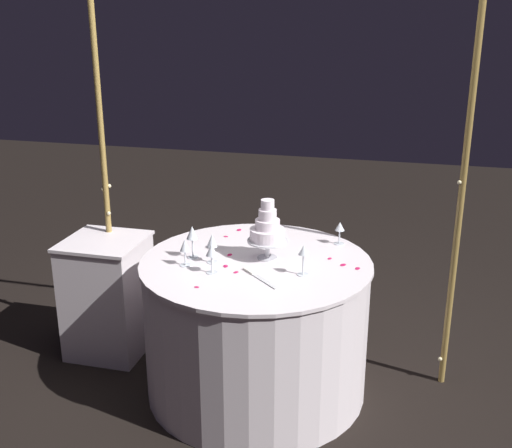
{
  "coord_description": "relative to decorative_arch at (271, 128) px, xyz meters",
  "views": [
    {
      "loc": [
        0.79,
        -3.06,
        2.08
      ],
      "look_at": [
        0.0,
        0.0,
        1.0
      ],
      "focal_mm": 44.27,
      "sensor_mm": 36.0,
      "label": 1
    }
  ],
  "objects": [
    {
      "name": "main_table",
      "position": [
        -0.0,
        -0.34,
        -1.06
      ],
      "size": [
        1.26,
        1.26,
        0.79
      ],
      "color": "white",
      "rests_on": "ground"
    },
    {
      "name": "rose_petal_4",
      "position": [
        -0.27,
        -0.01,
        -0.66
      ],
      "size": [
        0.03,
        0.02,
        0.0
      ],
      "primitive_type": "ellipsoid",
      "rotation": [
        0.0,
        0.0,
        3.01
      ],
      "color": "#C61951",
      "rests_on": "main_table"
    },
    {
      "name": "rose_petal_5",
      "position": [
        0.38,
        -0.2,
        -0.66
      ],
      "size": [
        0.03,
        0.04,
        0.0
      ],
      "primitive_type": "ellipsoid",
      "rotation": [
        0.0,
        0.0,
        1.27
      ],
      "color": "#C61951",
      "rests_on": "main_table"
    },
    {
      "name": "rose_petal_0",
      "position": [
        -0.06,
        -0.51,
        -0.66
      ],
      "size": [
        0.03,
        0.04,
        0.0
      ],
      "primitive_type": "ellipsoid",
      "rotation": [
        0.0,
        0.0,
        4.14
      ],
      "color": "#C61951",
      "rests_on": "main_table"
    },
    {
      "name": "ground_plane",
      "position": [
        -0.0,
        -0.34,
        -1.45
      ],
      "size": [
        12.0,
        12.0,
        0.0
      ],
      "primitive_type": "plane",
      "color": "black"
    },
    {
      "name": "rose_petal_6",
      "position": [
        0.54,
        -0.3,
        -0.66
      ],
      "size": [
        0.03,
        0.04,
        0.0
      ],
      "primitive_type": "ellipsoid",
      "rotation": [
        0.0,
        0.0,
        1.4
      ],
      "color": "#C61951",
      "rests_on": "main_table"
    },
    {
      "name": "tiered_cake",
      "position": [
        0.05,
        -0.28,
        -0.5
      ],
      "size": [
        0.22,
        0.22,
        0.33
      ],
      "color": "silver",
      "rests_on": "main_table"
    },
    {
      "name": "wine_glass_0",
      "position": [
        0.28,
        -0.45,
        -0.54
      ],
      "size": [
        0.06,
        0.06,
        0.16
      ],
      "color": "silver",
      "rests_on": "main_table"
    },
    {
      "name": "wine_glass_3",
      "position": [
        -0.35,
        -0.37,
        -0.53
      ],
      "size": [
        0.06,
        0.06,
        0.18
      ],
      "color": "silver",
      "rests_on": "main_table"
    },
    {
      "name": "wine_glass_4",
      "position": [
        -0.22,
        -0.41,
        -0.55
      ],
      "size": [
        0.06,
        0.06,
        0.16
      ],
      "color": "silver",
      "rests_on": "main_table"
    },
    {
      "name": "side_table",
      "position": [
        -1.01,
        -0.15,
        -1.08
      ],
      "size": [
        0.47,
        0.47,
        0.75
      ],
      "color": "white",
      "rests_on": "ground"
    },
    {
      "name": "rose_petal_2",
      "position": [
        -0.23,
        0.13,
        -0.66
      ],
      "size": [
        0.03,
        0.04,
        0.0
      ],
      "primitive_type": "ellipsoid",
      "rotation": [
        0.0,
        0.0,
        4.6
      ],
      "color": "#C61951",
      "rests_on": "main_table"
    },
    {
      "name": "rose_petal_7",
      "position": [
        -0.06,
        -0.02,
        -0.66
      ],
      "size": [
        0.04,
        0.04,
        0.0
      ],
      "primitive_type": "ellipsoid",
      "rotation": [
        0.0,
        0.0,
        1.03
      ],
      "color": "#C61951",
      "rests_on": "main_table"
    },
    {
      "name": "wine_glass_5",
      "position": [
        -0.35,
        -0.49,
        -0.56
      ],
      "size": [
        0.06,
        0.06,
        0.15
      ],
      "color": "silver",
      "rests_on": "main_table"
    },
    {
      "name": "rose_petal_10",
      "position": [
        0.46,
        -0.27,
        -0.66
      ],
      "size": [
        0.04,
        0.05,
        0.0
      ],
      "primitive_type": "ellipsoid",
      "rotation": [
        0.0,
        0.0,
        4.22
      ],
      "color": "#C61951",
      "rests_on": "main_table"
    },
    {
      "name": "cake_knife",
      "position": [
        0.06,
        -0.54,
        -0.66
      ],
      "size": [
        0.23,
        0.22,
        0.01
      ],
      "color": "silver",
      "rests_on": "main_table"
    },
    {
      "name": "rose_petal_8",
      "position": [
        -0.3,
        -0.16,
        -0.66
      ],
      "size": [
        0.03,
        0.03,
        0.0
      ],
      "primitive_type": "ellipsoid",
      "rotation": [
        0.0,
        0.0,
        1.09
      ],
      "color": "#C61951",
      "rests_on": "main_table"
    },
    {
      "name": "wine_glass_2",
      "position": [
        0.4,
        0.04,
        -0.57
      ],
      "size": [
        0.06,
        0.06,
        0.13
      ],
      "color": "silver",
      "rests_on": "main_table"
    },
    {
      "name": "rose_petal_3",
      "position": [
        -0.16,
        -0.28,
        -0.66
      ],
      "size": [
        0.03,
        0.04,
        0.0
      ],
      "primitive_type": "ellipsoid",
      "rotation": [
        0.0,
        0.0,
        1.47
      ],
      "color": "#C61951",
      "rests_on": "main_table"
    },
    {
      "name": "rose_petal_1",
      "position": [
        -0.14,
        -0.45,
        -0.66
      ],
      "size": [
        0.04,
        0.04,
        0.0
      ],
      "primitive_type": "ellipsoid",
      "rotation": [
        0.0,
        0.0,
        5.09
      ],
      "color": "#C61951",
      "rests_on": "main_table"
    },
    {
      "name": "rose_petal_9",
      "position": [
        -0.2,
        -0.73,
        -0.66
      ],
      "size": [
        0.03,
        0.02,
        0.0
      ],
      "primitive_type": "ellipsoid",
      "rotation": [
        0.0,
        0.0,
        6.15
      ],
      "color": "#C61951",
      "rests_on": "main_table"
    },
    {
      "name": "decorative_arch",
      "position": [
        0.0,
        0.0,
        0.0
      ],
      "size": [
        2.14,
        0.06,
        2.22
      ],
      "color": "olive",
      "rests_on": "ground"
    },
    {
      "name": "wine_glass_1",
      "position": [
        -0.18,
        -0.55,
        -0.55
      ],
      "size": [
        0.06,
        0.06,
        0.16
      ],
      "color": "silver",
      "rests_on": "main_table"
    }
  ]
}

